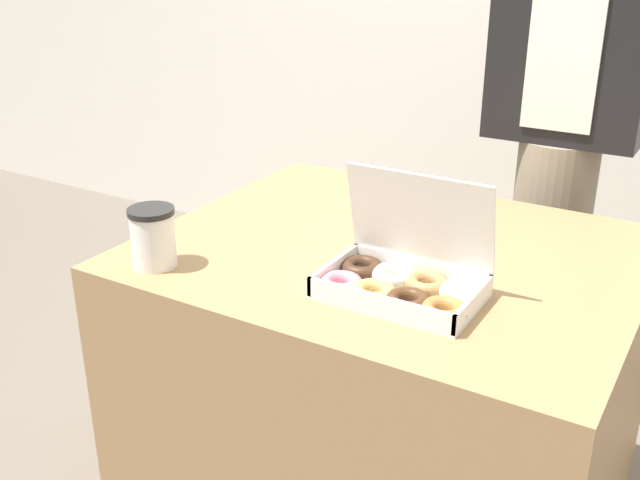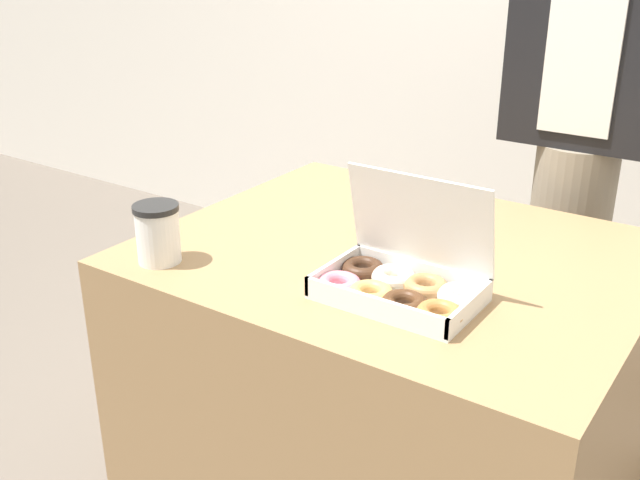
{
  "view_description": "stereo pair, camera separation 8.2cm",
  "coord_description": "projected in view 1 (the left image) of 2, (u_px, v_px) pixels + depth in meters",
  "views": [
    {
      "loc": [
        0.64,
        -1.37,
        1.42
      ],
      "look_at": [
        -0.05,
        -0.23,
        0.86
      ],
      "focal_mm": 42.0,
      "sensor_mm": 36.0,
      "label": 1
    },
    {
      "loc": [
        0.7,
        -1.33,
        1.42
      ],
      "look_at": [
        -0.05,
        -0.23,
        0.86
      ],
      "focal_mm": 42.0,
      "sensor_mm": 36.0,
      "label": 2
    }
  ],
  "objects": [
    {
      "name": "table",
      "position": [
        386.0,
        396.0,
        1.79
      ],
      "size": [
        1.05,
        0.87,
        0.77
      ],
      "color": "#99754C",
      "rests_on": "ground_plane"
    },
    {
      "name": "donut_box",
      "position": [
        402.0,
        280.0,
        1.41
      ],
      "size": [
        0.33,
        0.21,
        0.23
      ],
      "color": "white",
      "rests_on": "table"
    },
    {
      "name": "coffee_cup",
      "position": [
        153.0,
        237.0,
        1.53
      ],
      "size": [
        0.1,
        0.1,
        0.13
      ],
      "color": "white",
      "rests_on": "table"
    },
    {
      "name": "person_customer",
      "position": [
        562.0,
        131.0,
        2.02
      ],
      "size": [
        0.4,
        0.22,
        1.67
      ],
      "color": "gray",
      "rests_on": "ground_plane"
    }
  ]
}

